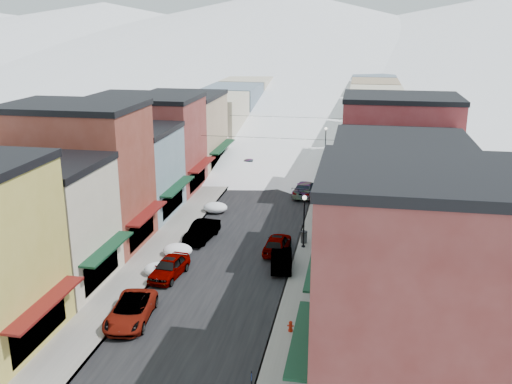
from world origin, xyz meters
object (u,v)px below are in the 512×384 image
at_px(fire_hydrant, 291,326).
at_px(trash_can, 304,237).
at_px(car_dark_hatch, 202,231).
at_px(streetlamp_near, 304,215).
at_px(car_silver_sedan, 169,267).
at_px(car_white_suv, 131,311).
at_px(car_green_sedan, 281,259).

height_order(fire_hydrant, trash_can, trash_can).
relative_size(car_dark_hatch, streetlamp_near, 1.07).
relative_size(car_silver_sedan, streetlamp_near, 1.01).
distance_m(car_white_suv, trash_can, 18.40).
height_order(car_white_suv, trash_can, car_white_suv).
bearing_deg(car_dark_hatch, car_silver_sedan, -85.11).
height_order(fire_hydrant, streetlamp_near, streetlamp_near).
distance_m(car_silver_sedan, car_dark_hatch, 7.99).
relative_size(car_white_suv, fire_hydrant, 7.74).
xyz_separation_m(car_silver_sedan, streetlamp_near, (9.62, 7.57, 2.30)).
distance_m(car_white_suv, car_green_sedan, 13.36).
xyz_separation_m(car_white_suv, streetlamp_near, (9.90, 14.56, 2.33)).
height_order(car_silver_sedan, car_green_sedan, car_silver_sedan).
distance_m(car_white_suv, streetlamp_near, 17.76).
bearing_deg(fire_hydrant, trash_can, 92.60).
xyz_separation_m(car_silver_sedan, fire_hydrant, (10.24, -6.60, -0.33)).
height_order(car_white_suv, streetlamp_near, streetlamp_near).
relative_size(car_silver_sedan, car_green_sedan, 1.01).
height_order(car_white_suv, car_silver_sedan, car_silver_sedan).
xyz_separation_m(car_white_suv, car_dark_hatch, (0.67, 14.97, 0.06)).
height_order(car_white_suv, fire_hydrant, car_white_suv).
bearing_deg(trash_can, car_green_sedan, -103.45).
distance_m(car_green_sedan, fire_hydrant, 10.05).
xyz_separation_m(car_dark_hatch, fire_hydrant, (9.86, -14.58, -0.35)).
relative_size(car_white_suv, streetlamp_near, 1.18).
bearing_deg(fire_hydrant, streetlamp_near, 92.53).
bearing_deg(fire_hydrant, car_green_sedan, 101.22).
relative_size(car_silver_sedan, trash_can, 4.47).
bearing_deg(car_white_suv, fire_hydrant, -4.14).
bearing_deg(car_green_sedan, car_dark_hatch, -38.53).
xyz_separation_m(trash_can, streetlamp_near, (0.06, -0.99, 2.42)).
bearing_deg(car_white_suv, trash_can, 51.40).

